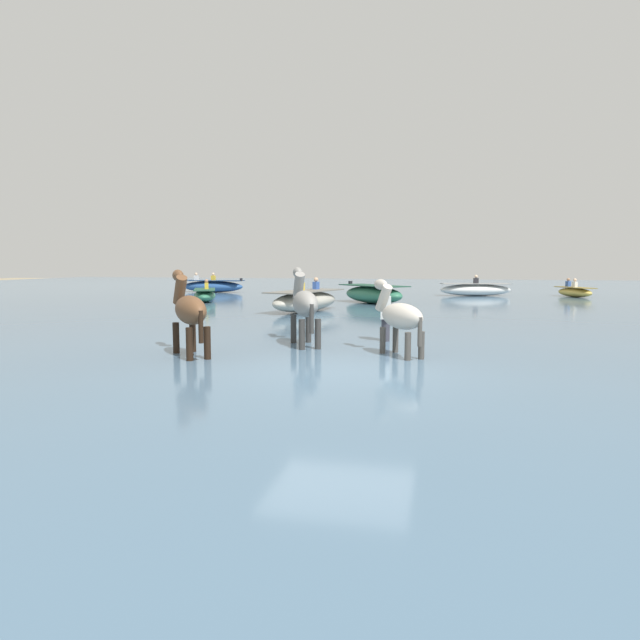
{
  "coord_description": "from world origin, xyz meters",
  "views": [
    {
      "loc": [
        1.68,
        -9.18,
        2.21
      ],
      "look_at": [
        -1.17,
        3.54,
        0.84
      ],
      "focal_mm": 30.71,
      "sensor_mm": 36.0,
      "label": 1
    }
  ],
  "objects_px": {
    "horse_flank_bay": "(189,312)",
    "boat_near_port": "(213,286)",
    "horse_lead_grey": "(304,306)",
    "boat_far_inshore": "(306,301)",
    "boat_near_starboard": "(475,290)",
    "boat_distant_west": "(205,295)",
    "horse_trailing_pinto": "(400,318)",
    "boat_far_offshore": "(575,292)",
    "person_wading_close": "(386,319)",
    "boat_mid_outer": "(373,294)"
  },
  "relations": [
    {
      "from": "horse_flank_bay",
      "to": "boat_far_inshore",
      "type": "relative_size",
      "value": 0.48
    },
    {
      "from": "horse_flank_bay",
      "to": "boat_far_inshore",
      "type": "xyz_separation_m",
      "value": [
        -0.19,
        10.3,
        -0.47
      ]
    },
    {
      "from": "horse_flank_bay",
      "to": "boat_mid_outer",
      "type": "relative_size",
      "value": 0.55
    },
    {
      "from": "horse_trailing_pinto",
      "to": "horse_flank_bay",
      "type": "xyz_separation_m",
      "value": [
        -4.12,
        -0.92,
        0.12
      ]
    },
    {
      "from": "horse_lead_grey",
      "to": "boat_mid_outer",
      "type": "xyz_separation_m",
      "value": [
        -0.1,
        13.32,
        -0.48
      ]
    },
    {
      "from": "horse_flank_bay",
      "to": "boat_mid_outer",
      "type": "height_order",
      "value": "horse_flank_bay"
    },
    {
      "from": "boat_far_offshore",
      "to": "horse_flank_bay",
      "type": "bearing_deg",
      "value": -118.43
    },
    {
      "from": "horse_flank_bay",
      "to": "boat_distant_west",
      "type": "relative_size",
      "value": 0.65
    },
    {
      "from": "boat_near_port",
      "to": "boat_near_starboard",
      "type": "height_order",
      "value": "boat_near_port"
    },
    {
      "from": "horse_lead_grey",
      "to": "horse_trailing_pinto",
      "type": "bearing_deg",
      "value": -22.73
    },
    {
      "from": "horse_trailing_pinto",
      "to": "boat_mid_outer",
      "type": "height_order",
      "value": "horse_trailing_pinto"
    },
    {
      "from": "horse_flank_bay",
      "to": "boat_near_port",
      "type": "bearing_deg",
      "value": 112.64
    },
    {
      "from": "horse_trailing_pinto",
      "to": "horse_flank_bay",
      "type": "bearing_deg",
      "value": -167.47
    },
    {
      "from": "boat_near_port",
      "to": "boat_distant_west",
      "type": "distance_m",
      "value": 8.5
    },
    {
      "from": "horse_flank_bay",
      "to": "boat_distant_west",
      "type": "bearing_deg",
      "value": 113.44
    },
    {
      "from": "boat_mid_outer",
      "to": "boat_near_starboard",
      "type": "height_order",
      "value": "boat_near_starboard"
    },
    {
      "from": "horse_lead_grey",
      "to": "boat_far_inshore",
      "type": "bearing_deg",
      "value": 103.99
    },
    {
      "from": "horse_flank_bay",
      "to": "boat_near_starboard",
      "type": "height_order",
      "value": "horse_flank_bay"
    },
    {
      "from": "boat_near_port",
      "to": "horse_trailing_pinto",
      "type": "bearing_deg",
      "value": -57.94
    },
    {
      "from": "boat_distant_west",
      "to": "boat_far_offshore",
      "type": "bearing_deg",
      "value": 22.85
    },
    {
      "from": "horse_lead_grey",
      "to": "boat_near_port",
      "type": "bearing_deg",
      "value": 118.7
    },
    {
      "from": "boat_near_port",
      "to": "boat_near_starboard",
      "type": "xyz_separation_m",
      "value": [
        16.13,
        -0.38,
        -0.03
      ]
    },
    {
      "from": "boat_near_port",
      "to": "boat_mid_outer",
      "type": "relative_size",
      "value": 1.09
    },
    {
      "from": "person_wading_close",
      "to": "boat_distant_west",
      "type": "bearing_deg",
      "value": 130.59
    },
    {
      "from": "horse_lead_grey",
      "to": "horse_trailing_pinto",
      "type": "distance_m",
      "value": 2.4
    },
    {
      "from": "horse_trailing_pinto",
      "to": "boat_distant_west",
      "type": "distance_m",
      "value": 17.13
    },
    {
      "from": "boat_near_port",
      "to": "boat_far_offshore",
      "type": "bearing_deg",
      "value": -0.55
    },
    {
      "from": "horse_lead_grey",
      "to": "horse_trailing_pinto",
      "type": "relative_size",
      "value": 1.13
    },
    {
      "from": "boat_near_starboard",
      "to": "person_wading_close",
      "type": "bearing_deg",
      "value": -99.29
    },
    {
      "from": "boat_far_offshore",
      "to": "person_wading_close",
      "type": "relative_size",
      "value": 1.68
    },
    {
      "from": "horse_trailing_pinto",
      "to": "boat_near_port",
      "type": "relative_size",
      "value": 0.45
    },
    {
      "from": "horse_flank_bay",
      "to": "boat_far_offshore",
      "type": "bearing_deg",
      "value": 61.57
    },
    {
      "from": "horse_lead_grey",
      "to": "boat_far_inshore",
      "type": "distance_m",
      "value": 8.74
    },
    {
      "from": "boat_far_offshore",
      "to": "boat_near_port",
      "type": "bearing_deg",
      "value": 179.45
    },
    {
      "from": "boat_mid_outer",
      "to": "person_wading_close",
      "type": "height_order",
      "value": "person_wading_close"
    },
    {
      "from": "horse_flank_bay",
      "to": "boat_distant_west",
      "type": "height_order",
      "value": "horse_flank_bay"
    },
    {
      "from": "boat_distant_west",
      "to": "boat_near_starboard",
      "type": "relative_size",
      "value": 0.77
    },
    {
      "from": "person_wading_close",
      "to": "boat_near_port",
      "type": "bearing_deg",
      "value": 123.66
    },
    {
      "from": "horse_trailing_pinto",
      "to": "boat_near_port",
      "type": "xyz_separation_m",
      "value": [
        -13.48,
        21.52,
        -0.37
      ]
    },
    {
      "from": "horse_flank_bay",
      "to": "boat_mid_outer",
      "type": "xyz_separation_m",
      "value": [
        1.81,
        15.16,
        -0.46
      ]
    },
    {
      "from": "horse_lead_grey",
      "to": "boat_far_offshore",
      "type": "height_order",
      "value": "horse_lead_grey"
    },
    {
      "from": "boat_distant_west",
      "to": "person_wading_close",
      "type": "distance_m",
      "value": 15.27
    },
    {
      "from": "boat_far_inshore",
      "to": "horse_flank_bay",
      "type": "bearing_deg",
      "value": -88.92
    },
    {
      "from": "horse_trailing_pinto",
      "to": "boat_near_starboard",
      "type": "bearing_deg",
      "value": 82.86
    },
    {
      "from": "boat_near_starboard",
      "to": "boat_near_port",
      "type": "bearing_deg",
      "value": 178.65
    },
    {
      "from": "horse_flank_bay",
      "to": "boat_near_port",
      "type": "xyz_separation_m",
      "value": [
        -9.36,
        22.44,
        -0.49
      ]
    },
    {
      "from": "boat_far_offshore",
      "to": "boat_mid_outer",
      "type": "bearing_deg",
      "value": -145.33
    },
    {
      "from": "boat_near_starboard",
      "to": "person_wading_close",
      "type": "distance_m",
      "value": 19.4
    },
    {
      "from": "horse_lead_grey",
      "to": "person_wading_close",
      "type": "bearing_deg",
      "value": 31.91
    },
    {
      "from": "horse_lead_grey",
      "to": "boat_far_offshore",
      "type": "xyz_separation_m",
      "value": [
        10.12,
        20.4,
        -0.62
      ]
    }
  ]
}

